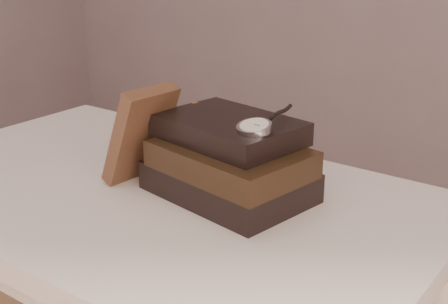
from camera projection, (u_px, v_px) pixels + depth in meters
The scene contains 5 objects.
table at pixel (151, 234), 1.08m from camera, with size 1.00×0.60×0.75m.
book_stack at pixel (229, 161), 1.00m from camera, with size 0.29×0.22×0.13m.
journal at pixel (141, 134), 1.04m from camera, with size 0.03×0.11×0.18m, color #3B2316.
pocket_watch at pixel (256, 126), 0.92m from camera, with size 0.06×0.16×0.02m.
eyeglasses at pixel (228, 130), 1.11m from camera, with size 0.13×0.14×0.05m.
Camera 1 is at (0.68, -0.35, 1.17)m, focal length 48.30 mm.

